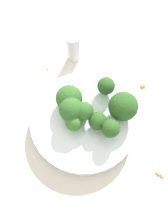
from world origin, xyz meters
name	(u,v)px	position (x,y,z in m)	size (l,w,h in m)	color
ground_plane	(84,124)	(0.00, 0.00, 0.00)	(3.00, 3.00, 0.00)	beige
bowl	(84,121)	(0.00, 0.00, 0.02)	(0.22, 0.22, 0.03)	silver
broccoli_floret_0	(106,86)	(0.04, -0.06, 0.06)	(0.04, 0.04, 0.04)	#84AD66
broccoli_floret_1	(69,99)	(0.04, 0.02, 0.06)	(0.05, 0.05, 0.05)	#7A9E5B
broccoli_floret_2	(74,123)	(-0.01, 0.02, 0.06)	(0.03, 0.03, 0.04)	#7A9E5B
broccoli_floret_3	(110,129)	(-0.05, -0.03, 0.07)	(0.03, 0.03, 0.05)	#8EB770
broccoli_floret_4	(86,113)	(0.00, 0.00, 0.07)	(0.04, 0.04, 0.05)	#8EB770
broccoli_floret_5	(98,121)	(-0.02, -0.02, 0.06)	(0.04, 0.04, 0.04)	#7A9E5B
broccoli_floret_6	(123,107)	(-0.01, -0.07, 0.07)	(0.06, 0.06, 0.06)	#84AD66
broccoli_floret_7	(71,110)	(0.01, 0.02, 0.07)	(0.05, 0.05, 0.06)	#8EB770
pepper_shaker	(73,48)	(0.17, -0.03, 0.04)	(0.03, 0.03, 0.07)	#B2B7BC
almond_crumb_0	(159,173)	(-0.15, -0.11, 0.00)	(0.01, 0.01, 0.01)	tan
almond_crumb_1	(47,68)	(0.16, 0.04, 0.00)	(0.01, 0.00, 0.01)	tan
almond_crumb_2	(143,86)	(0.04, -0.16, 0.00)	(0.01, 0.01, 0.01)	olive
almond_crumb_3	(163,176)	(-0.15, -0.11, 0.00)	(0.01, 0.00, 0.01)	#AD7F4C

